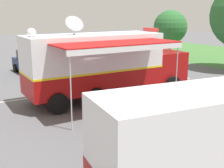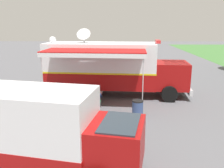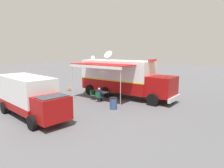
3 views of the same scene
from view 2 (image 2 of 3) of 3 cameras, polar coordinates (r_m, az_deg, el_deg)
name	(u,v)px [view 2 (image 2 of 3)]	position (r m, az deg, el deg)	size (l,w,h in m)	color
ground_plane	(101,94)	(16.58, -2.64, -2.43)	(100.00, 100.00, 0.00)	#5B5B60
lot_stripe	(68,86)	(19.05, -10.29, -0.43)	(0.12, 4.80, 0.01)	silver
command_truck	(112,67)	(16.01, -0.08, 4.13)	(5.33, 9.66, 4.53)	#9E0F0F
folding_table	(95,94)	(14.31, -4.02, -2.35)	(0.86, 0.86, 0.73)	silver
water_bottle	(92,92)	(14.21, -4.66, -1.80)	(0.07, 0.07, 0.22)	silver
folding_chair_at_table	(96,101)	(13.59, -3.80, -3.96)	(0.52, 0.52, 0.87)	#19562D
folding_chair_beside_table	(80,98)	(14.14, -7.55, -3.33)	(0.52, 0.52, 0.87)	#19562D
seated_responder	(97,97)	(13.72, -3.69, -3.17)	(0.69, 0.58, 1.25)	navy
trash_bin	(138,109)	(12.55, 6.09, -5.86)	(0.57, 0.57, 0.91)	#384C7F
traffic_cone	(12,92)	(17.35, -22.68, -1.83)	(0.36, 0.36, 0.58)	black
support_truck	(32,128)	(8.49, -18.54, -9.88)	(3.39, 7.07, 2.70)	white
car_behind_truck	(103,62)	(24.74, -2.12, 5.22)	(4.21, 2.03, 1.76)	navy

